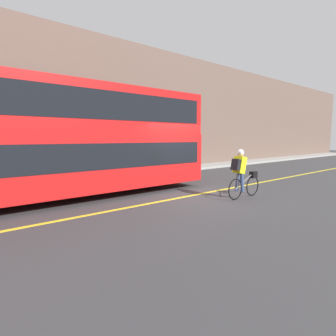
% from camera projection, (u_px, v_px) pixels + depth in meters
% --- Properties ---
extents(ground_plane, '(80.00, 80.00, 0.00)m').
position_uv_depth(ground_plane, '(195.00, 195.00, 9.17)').
color(ground_plane, '#38383A').
extents(road_center_line, '(50.00, 0.14, 0.01)m').
position_uv_depth(road_center_line, '(195.00, 195.00, 9.18)').
color(road_center_line, yellow).
rests_on(road_center_line, ground_plane).
extents(sidewalk_curb, '(60.00, 1.68, 0.14)m').
position_uv_depth(sidewalk_curb, '(117.00, 175.00, 13.63)').
color(sidewalk_curb, gray).
rests_on(sidewalk_curb, ground_plane).
extents(building_facade, '(60.00, 0.30, 7.25)m').
position_uv_depth(building_facade, '(107.00, 107.00, 13.99)').
color(building_facade, brown).
rests_on(building_facade, ground_plane).
extents(bus, '(11.83, 2.60, 3.68)m').
position_uv_depth(bus, '(31.00, 136.00, 7.79)').
color(bus, black).
rests_on(bus, ground_plane).
extents(cyclist_on_bike, '(1.64, 0.32, 1.63)m').
position_uv_depth(cyclist_on_bike, '(242.00, 172.00, 8.55)').
color(cyclist_on_bike, black).
rests_on(cyclist_on_bike, ground_plane).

